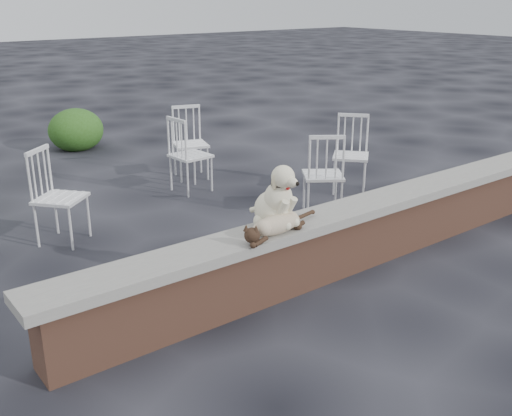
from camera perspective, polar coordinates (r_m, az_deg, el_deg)
ground at (r=5.62m, az=10.41°, el=-4.92°), size 60.00×60.00×0.00m
brick_wall at (r=5.52m, az=10.57°, el=-2.56°), size 6.00×0.30×0.50m
capstone at (r=5.42m, az=10.76°, el=0.27°), size 6.20×0.40×0.08m
dog at (r=4.66m, az=1.57°, el=1.32°), size 0.41×0.50×0.53m
cat at (r=4.56m, az=1.95°, el=-1.47°), size 1.04×0.39×0.17m
chair_d at (r=7.41m, az=9.07°, el=5.08°), size 0.79×0.79×0.94m
chair_a at (r=6.08m, az=-18.23°, el=1.04°), size 0.79×0.79×0.94m
chair_c at (r=6.56m, az=6.44°, el=3.29°), size 0.78×0.78×0.94m
chair_b at (r=7.94m, az=-6.30°, el=6.20°), size 0.70×0.70×0.94m
chair_e at (r=7.38m, az=-6.29°, el=5.15°), size 0.60×0.60×0.94m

